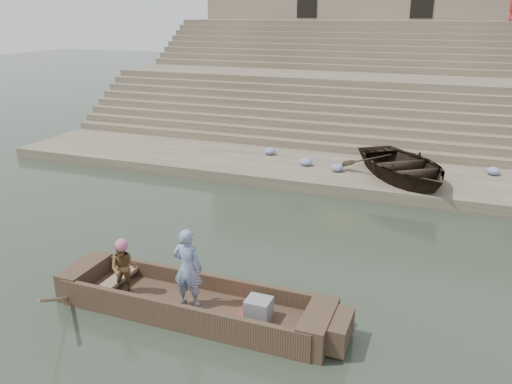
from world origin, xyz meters
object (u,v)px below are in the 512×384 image
Objects in this scene: main_rowboat at (192,308)px; standing_man at (188,268)px; rowing_man at (124,268)px; television at (258,309)px; beached_rowboat at (403,166)px.

standing_man is at bearing -122.14° from main_rowboat.
rowing_man is at bearing -174.41° from main_rowboat.
standing_man is 1.55m from television.
main_rowboat is at bearing -127.41° from standing_man.
beached_rowboat is at bearing 71.65° from main_rowboat.
main_rowboat is 1.43m from television.
rowing_man is (-1.41, -0.10, -0.23)m from standing_man.
main_rowboat is at bearing 180.00° from television.
main_rowboat is 3.11× the size of standing_man.
standing_man is 1.43m from rowing_man.
standing_man is (-0.03, -0.05, 0.91)m from main_rowboat.
rowing_man is 10.30m from beached_rowboat.
standing_man is at bearing -18.33° from rowing_man.
beached_rowboat is (3.06, 9.19, -0.17)m from standing_man.
beached_rowboat reaches higher than main_rowboat.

